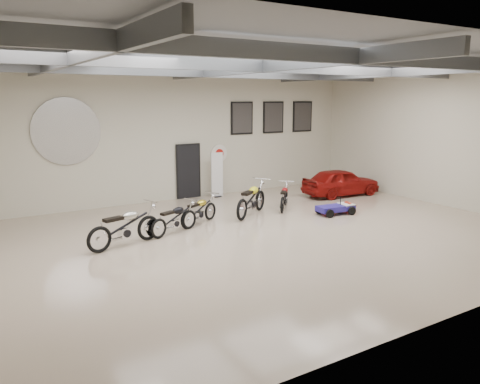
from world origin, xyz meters
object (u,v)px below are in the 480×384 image
motorcycle_black (174,218)px  banner_stand (217,175)px  motorcycle_yellow (251,199)px  motorcycle_red (284,196)px  motorcycle_silver (124,226)px  motorcycle_gold (199,210)px  go_kart (339,206)px  vintage_car (341,182)px

motorcycle_black → banner_stand: bearing=25.9°
banner_stand → motorcycle_yellow: banner_stand is taller
motorcycle_yellow → motorcycle_red: 1.51m
motorcycle_silver → banner_stand: bearing=24.4°
banner_stand → motorcycle_black: bearing=-128.7°
banner_stand → motorcycle_red: size_ratio=1.03×
motorcycle_silver → motorcycle_black: motorcycle_silver is taller
banner_stand → motorcycle_yellow: 3.29m
motorcycle_silver → motorcycle_black: (1.62, 0.42, -0.10)m
motorcycle_red → motorcycle_silver: bearing=144.3°
banner_stand → motorcycle_silver: banner_stand is taller
motorcycle_yellow → motorcycle_gold: bearing=148.9°
go_kart → motorcycle_red: bearing=132.6°
motorcycle_yellow → vintage_car: motorcycle_yellow is taller
motorcycle_black → motorcycle_yellow: bearing=-9.5°
motorcycle_silver → motorcycle_gold: bearing=4.6°
banner_stand → vintage_car: size_ratio=0.56×
motorcycle_gold → motorcycle_red: motorcycle_gold is taller
go_kart → motorcycle_black: bearing=178.8°
motorcycle_red → go_kart: 1.96m
motorcycle_yellow → motorcycle_red: bearing=-28.6°
motorcycle_gold → vintage_car: size_ratio=0.54×
motorcycle_silver → motorcycle_gold: size_ratio=1.23×
motorcycle_silver → motorcycle_red: bearing=-4.1°
motorcycle_black → go_kart: bearing=-29.1°
banner_stand → go_kart: (2.20, -4.66, -0.62)m
motorcycle_black → motorcycle_red: 4.69m
vintage_car → go_kart: bearing=140.2°
motorcycle_silver → motorcycle_yellow: 4.86m
motorcycle_silver → motorcycle_yellow: motorcycle_yellow is taller
banner_stand → motorcycle_silver: 6.77m
motorcycle_red → vintage_car: vintage_car is taller
motorcycle_black → motorcycle_red: bearing=-11.6°
motorcycle_gold → go_kart: 4.87m
motorcycle_gold → motorcycle_yellow: (2.03, 0.11, 0.12)m
banner_stand → go_kart: banner_stand is taller
banner_stand → vintage_car: (4.45, -2.38, -0.35)m
banner_stand → motorcycle_red: (1.04, -3.09, -0.45)m
motorcycle_red → go_kart: motorcycle_red is taller
motorcycle_black → vintage_car: bearing=-10.9°
motorcycle_black → vintage_car: 8.17m
motorcycle_black → motorcycle_silver: bearing=172.6°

